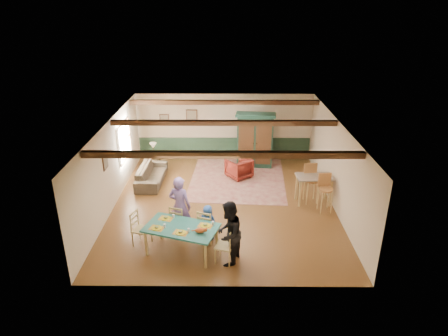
{
  "coord_description": "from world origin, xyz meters",
  "views": [
    {
      "loc": [
        0.1,
        -11.4,
        6.15
      ],
      "look_at": [
        0.01,
        0.27,
        1.15
      ],
      "focal_mm": 32.0,
      "sensor_mm": 36.0,
      "label": 1
    }
  ],
  "objects_px": {
    "person_woman": "(229,233)",
    "person_child": "(208,223)",
    "bar_stool_left": "(311,184)",
    "bar_stool_right": "(325,194)",
    "armoire": "(255,140)",
    "cat": "(200,230)",
    "table_lamp": "(153,149)",
    "dining_chair_far_left": "(179,220)",
    "sofa": "(152,174)",
    "counter_table": "(313,190)",
    "end_table": "(154,161)",
    "dining_table": "(182,240)",
    "person_man": "(180,206)",
    "armchair": "(239,168)",
    "dining_chair_end_left": "(141,229)",
    "dining_chair_far_right": "(207,225)",
    "dining_chair_end_right": "(225,245)"
  },
  "relations": [
    {
      "from": "dining_table",
      "to": "end_table",
      "type": "relative_size",
      "value": 3.51
    },
    {
      "from": "person_woman",
      "to": "bar_stool_left",
      "type": "height_order",
      "value": "person_woman"
    },
    {
      "from": "sofa",
      "to": "bar_stool_left",
      "type": "bearing_deg",
      "value": -103.19
    },
    {
      "from": "dining_chair_far_left",
      "to": "dining_chair_far_right",
      "type": "height_order",
      "value": "same"
    },
    {
      "from": "armchair",
      "to": "bar_stool_right",
      "type": "bearing_deg",
      "value": 98.22
    },
    {
      "from": "dining_chair_far_left",
      "to": "armchair",
      "type": "xyz_separation_m",
      "value": [
        1.76,
        3.95,
        -0.12
      ]
    },
    {
      "from": "dining_chair_end_right",
      "to": "person_man",
      "type": "relative_size",
      "value": 0.55
    },
    {
      "from": "person_man",
      "to": "armoire",
      "type": "relative_size",
      "value": 0.83
    },
    {
      "from": "table_lamp",
      "to": "person_man",
      "type": "bearing_deg",
      "value": -72.04
    },
    {
      "from": "dining_chair_far_left",
      "to": "person_woman",
      "type": "xyz_separation_m",
      "value": [
        1.36,
        -1.23,
        0.36
      ]
    },
    {
      "from": "dining_chair_far_left",
      "to": "armchair",
      "type": "height_order",
      "value": "dining_chair_far_left"
    },
    {
      "from": "dining_chair_end_right",
      "to": "dining_chair_far_left",
      "type": "bearing_deg",
      "value": -114.92
    },
    {
      "from": "dining_table",
      "to": "sofa",
      "type": "xyz_separation_m",
      "value": [
        -1.54,
        4.31,
        -0.08
      ]
    },
    {
      "from": "dining_chair_end_right",
      "to": "table_lamp",
      "type": "bearing_deg",
      "value": -136.8
    },
    {
      "from": "sofa",
      "to": "bar_stool_right",
      "type": "relative_size",
      "value": 1.73
    },
    {
      "from": "bar_stool_right",
      "to": "end_table",
      "type": "bearing_deg",
      "value": 142.45
    },
    {
      "from": "dining_chair_end_left",
      "to": "table_lamp",
      "type": "relative_size",
      "value": 2.02
    },
    {
      "from": "dining_chair_far_right",
      "to": "bar_stool_right",
      "type": "xyz_separation_m",
      "value": [
        3.58,
        1.67,
        0.12
      ]
    },
    {
      "from": "dining_chair_far_right",
      "to": "end_table",
      "type": "height_order",
      "value": "dining_chair_far_right"
    },
    {
      "from": "dining_chair_far_right",
      "to": "bar_stool_right",
      "type": "bearing_deg",
      "value": -136.47
    },
    {
      "from": "dining_table",
      "to": "person_man",
      "type": "relative_size",
      "value": 1.04
    },
    {
      "from": "person_woman",
      "to": "counter_table",
      "type": "relative_size",
      "value": 1.48
    },
    {
      "from": "table_lamp",
      "to": "sofa",
      "type": "bearing_deg",
      "value": -84.17
    },
    {
      "from": "dining_table",
      "to": "sofa",
      "type": "bearing_deg",
      "value": 109.7
    },
    {
      "from": "person_woman",
      "to": "armchair",
      "type": "bearing_deg",
      "value": -165.91
    },
    {
      "from": "end_table",
      "to": "table_lamp",
      "type": "xyz_separation_m",
      "value": [
        0.0,
        0.0,
        0.5
      ]
    },
    {
      "from": "bar_stool_left",
      "to": "armoire",
      "type": "bearing_deg",
      "value": 111.33
    },
    {
      "from": "dining_table",
      "to": "cat",
      "type": "distance_m",
      "value": 0.74
    },
    {
      "from": "armoire",
      "to": "armchair",
      "type": "distance_m",
      "value": 1.47
    },
    {
      "from": "sofa",
      "to": "counter_table",
      "type": "height_order",
      "value": "counter_table"
    },
    {
      "from": "person_child",
      "to": "sofa",
      "type": "distance_m",
      "value": 4.28
    },
    {
      "from": "table_lamp",
      "to": "bar_stool_left",
      "type": "bearing_deg",
      "value": -27.14
    },
    {
      "from": "dining_chair_far_right",
      "to": "cat",
      "type": "distance_m",
      "value": 0.93
    },
    {
      "from": "table_lamp",
      "to": "person_child",
      "type": "bearing_deg",
      "value": -65.28
    },
    {
      "from": "bar_stool_left",
      "to": "bar_stool_right",
      "type": "xyz_separation_m",
      "value": [
        0.32,
        -0.62,
        -0.03
      ]
    },
    {
      "from": "bar_stool_left",
      "to": "dining_chair_end_left",
      "type": "bearing_deg",
      "value": -160.41
    },
    {
      "from": "armoire",
      "to": "bar_stool_right",
      "type": "relative_size",
      "value": 1.76
    },
    {
      "from": "dining_table",
      "to": "bar_stool_left",
      "type": "height_order",
      "value": "bar_stool_left"
    },
    {
      "from": "table_lamp",
      "to": "counter_table",
      "type": "height_order",
      "value": "table_lamp"
    },
    {
      "from": "dining_table",
      "to": "bar_stool_left",
      "type": "bearing_deg",
      "value": 36.38
    },
    {
      "from": "end_table",
      "to": "bar_stool_left",
      "type": "height_order",
      "value": "bar_stool_left"
    },
    {
      "from": "armoire",
      "to": "cat",
      "type": "bearing_deg",
      "value": -99.72
    },
    {
      "from": "cat",
      "to": "bar_stool_right",
      "type": "xyz_separation_m",
      "value": [
        3.7,
        2.51,
        -0.25
      ]
    },
    {
      "from": "end_table",
      "to": "bar_stool_right",
      "type": "bearing_deg",
      "value": -30.57
    },
    {
      "from": "dining_chair_end_left",
      "to": "person_child",
      "type": "height_order",
      "value": "person_child"
    },
    {
      "from": "end_table",
      "to": "sofa",
      "type": "bearing_deg",
      "value": -84.17
    },
    {
      "from": "dining_chair_far_left",
      "to": "counter_table",
      "type": "bearing_deg",
      "value": -135.9
    },
    {
      "from": "person_woman",
      "to": "person_child",
      "type": "bearing_deg",
      "value": -133.26
    },
    {
      "from": "table_lamp",
      "to": "dining_chair_far_left",
      "type": "bearing_deg",
      "value": -72.58
    },
    {
      "from": "dining_table",
      "to": "person_man",
      "type": "bearing_deg",
      "value": 98.07
    }
  ]
}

